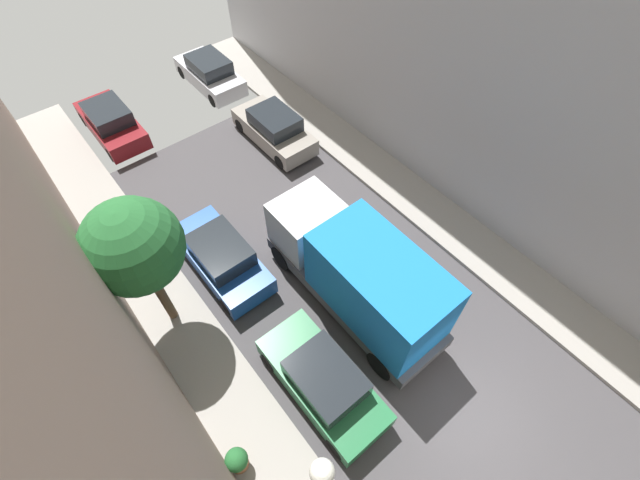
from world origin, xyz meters
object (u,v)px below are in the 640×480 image
(delivery_truck, at_px, (359,274))
(street_tree_2, at_px, (134,247))
(parked_car_right_3, at_px, (210,73))
(potted_plant_1, at_px, (237,461))
(parked_car_right_2, at_px, (274,129))
(parked_car_left_2, at_px, (323,381))
(parked_car_left_3, at_px, (221,257))
(parked_car_left_4, at_px, (111,122))

(delivery_truck, bearing_deg, street_tree_2, 145.98)
(parked_car_right_3, distance_m, potted_plant_1, 17.80)
(parked_car_right_2, xyz_separation_m, parked_car_right_3, (0.00, 5.53, 0.00))
(potted_plant_1, bearing_deg, street_tree_2, 82.00)
(parked_car_left_2, xyz_separation_m, parked_car_left_3, (0.00, 5.55, 0.00))
(parked_car_left_2, distance_m, street_tree_2, 6.36)
(parked_car_left_2, bearing_deg, parked_car_left_4, 90.00)
(potted_plant_1, bearing_deg, delivery_truck, 16.86)
(parked_car_left_3, distance_m, delivery_truck, 4.92)
(parked_car_left_4, height_order, street_tree_2, street_tree_2)
(parked_car_left_2, xyz_separation_m, parked_car_right_2, (5.40, 9.98, 0.00))
(parked_car_left_3, relative_size, parked_car_right_3, 1.00)
(delivery_truck, bearing_deg, parked_car_right_2, 72.20)
(potted_plant_1, bearing_deg, parked_car_right_2, 50.28)
(parked_car_left_2, height_order, parked_car_left_4, same)
(parked_car_right_2, height_order, potted_plant_1, parked_car_right_2)
(parked_car_right_3, distance_m, delivery_truck, 14.24)
(delivery_truck, distance_m, street_tree_2, 6.43)
(street_tree_2, bearing_deg, parked_car_right_3, 53.87)
(parked_car_right_2, distance_m, delivery_truck, 8.90)
(parked_car_right_2, height_order, parked_car_right_3, same)
(parked_car_right_2, distance_m, potted_plant_1, 13.19)
(parked_car_left_2, relative_size, potted_plant_1, 4.62)
(parked_car_left_3, bearing_deg, street_tree_2, -165.54)
(delivery_truck, bearing_deg, parked_car_left_2, -149.83)
(parked_car_left_2, distance_m, parked_car_left_4, 14.94)
(parked_car_left_2, height_order, parked_car_right_2, same)
(parked_car_left_2, bearing_deg, street_tree_2, 115.02)
(parked_car_left_3, xyz_separation_m, delivery_truck, (2.70, -3.98, 1.07))
(parked_car_left_2, distance_m, parked_car_right_2, 11.35)
(parked_car_left_4, height_order, potted_plant_1, parked_car_left_4)
(parked_car_left_2, xyz_separation_m, potted_plant_1, (-3.03, -0.17, -0.08))
(delivery_truck, xyz_separation_m, potted_plant_1, (-5.73, -1.74, -1.15))
(parked_car_left_3, xyz_separation_m, street_tree_2, (-2.31, -0.60, 3.25))
(street_tree_2, bearing_deg, parked_car_left_3, 14.46)
(parked_car_left_3, bearing_deg, parked_car_left_2, -90.00)
(parked_car_right_3, bearing_deg, parked_car_left_3, -118.45)
(parked_car_left_3, xyz_separation_m, parked_car_right_3, (5.40, 9.97, 0.00))
(parked_car_right_3, xyz_separation_m, street_tree_2, (-7.71, -10.56, 3.25))
(parked_car_left_3, height_order, delivery_truck, delivery_truck)
(parked_car_right_2, distance_m, street_tree_2, 9.76)
(delivery_truck, bearing_deg, parked_car_right_3, 79.04)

